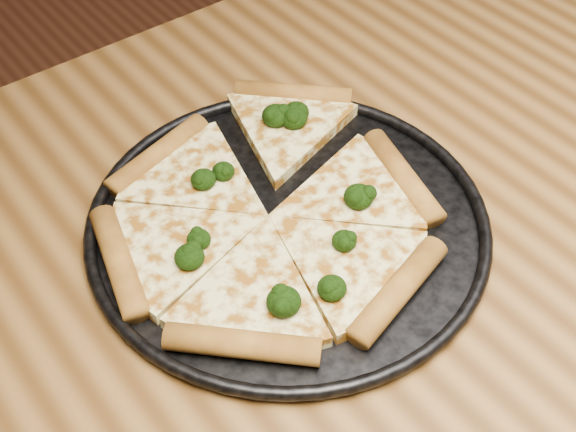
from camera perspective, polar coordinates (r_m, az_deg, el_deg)
dining_table at (r=0.74m, az=6.84°, el=-8.51°), size 1.20×0.90×0.75m
pizza_pan at (r=0.69m, az=-0.00°, el=-0.47°), size 0.36×0.36×0.02m
pizza at (r=0.69m, az=-1.39°, el=0.37°), size 0.34×0.34×0.02m
broccoli_florets at (r=0.69m, az=-0.71°, el=1.83°), size 0.21×0.23×0.02m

